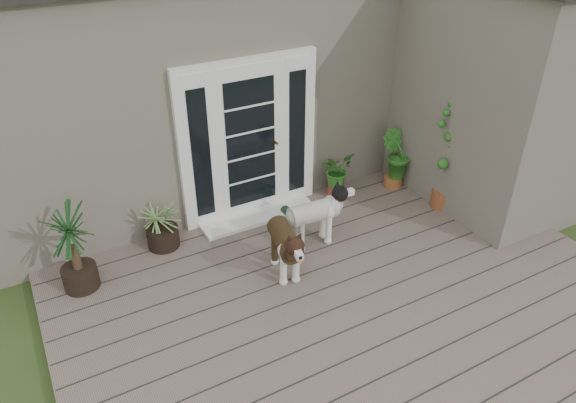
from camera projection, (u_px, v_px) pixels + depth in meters
deck at (355, 305)px, 5.92m from camera, size 6.20×4.60×0.12m
house_main at (204, 67)px, 8.29m from camera, size 7.40×4.00×3.10m
house_wing at (494, 99)px, 7.14m from camera, size 1.60×2.40×3.10m
door_unit at (249, 140)px, 6.88m from camera, size 1.90×0.14×2.15m
door_step at (259, 216)px, 7.28m from camera, size 1.60×0.40×0.05m
brindle_dog at (285, 249)px, 6.12m from camera, size 0.52×0.89×0.70m
white_dog at (313, 221)px, 6.61m from camera, size 0.85×0.40×0.69m
spider_plant at (161, 222)px, 6.57m from camera, size 0.80×0.80×0.71m
yucca at (73, 249)px, 5.81m from camera, size 0.81×0.81×1.07m
herb_a at (336, 177)px, 7.65m from camera, size 0.59×0.59×0.58m
herb_b at (394, 166)px, 7.84m from camera, size 0.62×0.62×0.67m
herb_c at (407, 158)px, 8.19m from camera, size 0.38×0.38×0.55m
sapling at (452, 149)px, 7.08m from camera, size 0.66×0.66×1.79m
clog_left at (288, 214)px, 7.28m from camera, size 0.17×0.34×0.10m
clog_right at (304, 216)px, 7.24m from camera, size 0.28×0.32×0.09m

